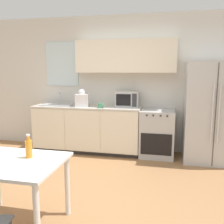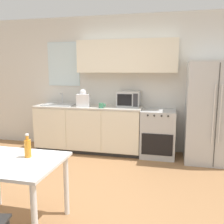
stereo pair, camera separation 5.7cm
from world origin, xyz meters
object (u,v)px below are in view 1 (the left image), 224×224
object	(u,v)px
oven_range	(157,133)
drink_bottle	(29,148)
microwave	(128,99)
coffee_mug	(101,106)
dining_table	(12,171)
refrigerator	(212,112)

from	to	relation	value
oven_range	drink_bottle	size ratio (longest dim) A/B	3.53
microwave	coffee_mug	xyz separation A→B (m)	(-0.47, -0.29, -0.10)
coffee_mug	oven_range	bearing A→B (deg)	10.52
oven_range	dining_table	distance (m)	2.91
oven_range	dining_table	world-z (taller)	oven_range
coffee_mug	dining_table	bearing A→B (deg)	-97.10
coffee_mug	dining_table	distance (m)	2.42
coffee_mug	drink_bottle	xyz separation A→B (m)	(-0.17, -2.25, -0.14)
microwave	drink_bottle	world-z (taller)	microwave
coffee_mug	drink_bottle	bearing A→B (deg)	-94.42
oven_range	coffee_mug	bearing A→B (deg)	-169.48
dining_table	drink_bottle	size ratio (longest dim) A/B	4.04
oven_range	microwave	distance (m)	0.87
dining_table	refrigerator	bearing A→B (deg)	47.61
dining_table	drink_bottle	world-z (taller)	drink_bottle
refrigerator	coffee_mug	distance (m)	2.01
oven_range	refrigerator	world-z (taller)	refrigerator
oven_range	microwave	world-z (taller)	microwave
microwave	drink_bottle	size ratio (longest dim) A/B	1.72
coffee_mug	dining_table	size ratio (longest dim) A/B	0.12
oven_range	refrigerator	size ratio (longest dim) A/B	0.50
oven_range	drink_bottle	distance (m)	2.76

